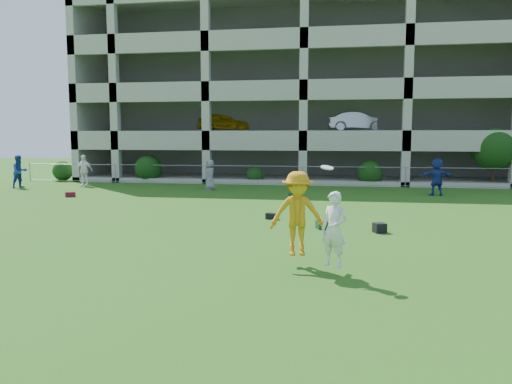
% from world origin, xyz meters
% --- Properties ---
extents(ground, '(100.00, 100.00, 0.00)m').
position_xyz_m(ground, '(0.00, 0.00, 0.00)').
color(ground, '#235114').
rests_on(ground, ground).
extents(bystander_a, '(1.04, 1.13, 1.88)m').
position_xyz_m(bystander_a, '(-16.01, 15.05, 0.94)').
color(bystander_a, navy).
rests_on(bystander_a, ground).
extents(bystander_b, '(1.13, 0.56, 1.85)m').
position_xyz_m(bystander_b, '(-12.83, 16.51, 0.93)').
color(bystander_b, white).
rests_on(bystander_b, ground).
extents(bystander_c, '(0.87, 0.98, 1.69)m').
position_xyz_m(bystander_c, '(-4.89, 15.75, 0.84)').
color(bystander_c, gray).
rests_on(bystander_c, ground).
extents(bystander_d, '(1.81, 0.86, 1.88)m').
position_xyz_m(bystander_d, '(7.02, 15.12, 0.94)').
color(bystander_d, navy).
rests_on(bystander_d, ground).
extents(bag_black_b, '(0.46, 0.37, 0.22)m').
position_xyz_m(bag_black_b, '(-0.23, 6.65, 0.11)').
color(bag_black_b, black).
rests_on(bag_black_b, ground).
extents(bag_green_c, '(0.60, 0.52, 0.26)m').
position_xyz_m(bag_green_c, '(1.70, 5.11, 0.13)').
color(bag_green_c, '#133618').
rests_on(bag_green_c, ground).
extents(crate_d, '(0.45, 0.45, 0.30)m').
position_xyz_m(crate_d, '(3.42, 4.72, 0.15)').
color(crate_d, black).
rests_on(crate_d, ground).
extents(bag_red_f, '(0.52, 0.43, 0.24)m').
position_xyz_m(bag_red_f, '(-10.90, 11.56, 0.12)').
color(bag_red_f, '#510D1C').
rests_on(bag_red_f, ground).
extents(bag_green_g, '(0.58, 0.48, 0.25)m').
position_xyz_m(bag_green_g, '(0.04, 12.97, 0.12)').
color(bag_green_g, '#13351E').
rests_on(bag_green_g, ground).
extents(frisbee_contest, '(1.86, 1.48, 2.17)m').
position_xyz_m(frisbee_contest, '(1.36, 0.13, 1.21)').
color(frisbee_contest, orange).
rests_on(frisbee_contest, ground).
extents(parking_garage, '(30.00, 14.00, 12.00)m').
position_xyz_m(parking_garage, '(-0.01, 27.70, 6.01)').
color(parking_garage, '#9E998C').
rests_on(parking_garage, ground).
extents(fence, '(36.06, 0.06, 1.20)m').
position_xyz_m(fence, '(0.00, 19.00, 0.61)').
color(fence, gray).
rests_on(fence, ground).
extents(shrub_row, '(34.38, 2.52, 3.50)m').
position_xyz_m(shrub_row, '(4.59, 19.70, 1.51)').
color(shrub_row, '#163D11').
rests_on(shrub_row, ground).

